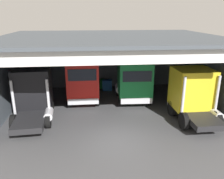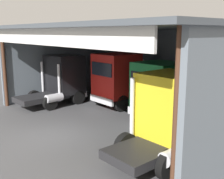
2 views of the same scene
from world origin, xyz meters
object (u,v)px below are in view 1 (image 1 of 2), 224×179
(truck_red_center_bay, at_px, (83,80))
(truck_green_right_bay, at_px, (134,81))
(oil_drum, at_px, (102,84))
(truck_black_yard_outside, at_px, (33,94))
(tool_cart, at_px, (107,85))
(truck_yellow_center_right_bay, at_px, (193,94))

(truck_red_center_bay, distance_m, truck_green_right_bay, 4.15)
(truck_green_right_bay, bearing_deg, oil_drum, -57.23)
(truck_black_yard_outside, xyz_separation_m, truck_green_right_bay, (7.48, 2.47, 0.05))
(truck_black_yard_outside, xyz_separation_m, oil_drum, (5.10, 6.50, -1.35))
(truck_black_yard_outside, height_order, tool_cart, truck_black_yard_outside)
(truck_yellow_center_right_bay, distance_m, tool_cart, 8.95)
(truck_black_yard_outside, bearing_deg, truck_red_center_bay, 34.70)
(truck_green_right_bay, height_order, oil_drum, truck_green_right_bay)
(truck_green_right_bay, bearing_deg, tool_cart, -58.01)
(truck_red_center_bay, height_order, truck_green_right_bay, truck_red_center_bay)
(truck_black_yard_outside, relative_size, oil_drum, 5.50)
(truck_green_right_bay, bearing_deg, truck_yellow_center_right_bay, 135.48)
(truck_red_center_bay, relative_size, truck_green_right_bay, 0.96)
(truck_green_right_bay, xyz_separation_m, tool_cart, (-1.95, 3.40, -1.36))
(truck_black_yard_outside, relative_size, truck_red_center_bay, 1.06)
(truck_yellow_center_right_bay, bearing_deg, oil_drum, 126.62)
(truck_yellow_center_right_bay, relative_size, tool_cart, 4.52)
(truck_black_yard_outside, distance_m, truck_green_right_bay, 7.88)
(truck_red_center_bay, bearing_deg, truck_yellow_center_right_bay, 152.77)
(tool_cart, bearing_deg, truck_yellow_center_right_bay, -52.63)
(truck_yellow_center_right_bay, bearing_deg, truck_green_right_bay, 132.78)
(truck_black_yard_outside, height_order, truck_green_right_bay, truck_black_yard_outside)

